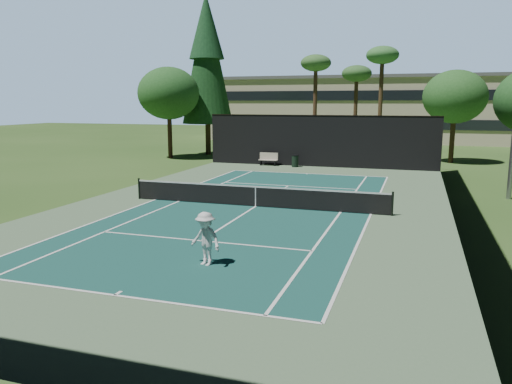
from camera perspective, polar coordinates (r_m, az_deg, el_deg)
ground at (r=24.18m, az=-0.05°, el=-1.70°), size 160.00×160.00×0.00m
apron_slab at (r=24.18m, az=-0.05°, el=-1.69°), size 18.00×32.00×0.01m
court_surface at (r=24.18m, az=-0.05°, el=-1.67°), size 10.97×23.77×0.01m
court_lines at (r=24.18m, az=-0.05°, el=-1.66°), size 11.07×23.87×0.01m
tennis_net at (r=24.07m, az=-0.05°, el=-0.40°), size 12.90×0.10×1.10m
fence at (r=23.91m, az=-0.01°, el=3.04°), size 18.04×32.05×4.03m
player at (r=15.52m, az=-5.78°, el=-5.34°), size 1.23×0.93×1.69m
tennis_ball_b at (r=26.23m, az=1.48°, el=-0.70°), size 0.06×0.06×0.06m
tennis_ball_c at (r=26.50m, az=3.62°, el=-0.59°), size 0.07×0.07×0.07m
tennis_ball_d at (r=30.20m, az=-8.68°, el=0.65°), size 0.07×0.07×0.07m
park_bench at (r=39.97m, az=1.44°, el=3.83°), size 1.50×0.45×1.02m
trash_bin at (r=39.11m, az=4.49°, el=3.56°), size 0.56×0.56×0.95m
pine_tree at (r=48.73m, az=-5.66°, el=15.54°), size 4.80×4.80×15.00m
palm_a at (r=47.53m, az=6.85°, el=14.01°), size 2.80×2.80×9.32m
palm_b at (r=48.90m, az=11.43°, el=12.80°), size 2.80×2.80×8.42m
palm_c at (r=45.76m, az=14.24°, el=14.44°), size 2.80×2.80×9.77m
decid_tree_a at (r=44.57m, az=21.79°, el=10.06°), size 5.12×5.12×7.62m
decid_tree_c at (r=45.78m, az=-9.95°, el=11.03°), size 5.44×5.44×8.09m
campus_building at (r=68.87m, az=12.06°, el=9.34°), size 40.50×12.50×8.30m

